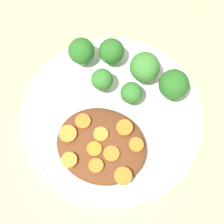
# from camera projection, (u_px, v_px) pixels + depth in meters

# --- Properties ---
(ground_plane) EXTENTS (4.00, 4.00, 0.00)m
(ground_plane) POSITION_uv_depth(u_px,v_px,m) (112.00, 120.00, 0.60)
(ground_plane) COLOR tan
(plate) EXTENTS (0.29, 0.29, 0.02)m
(plate) POSITION_uv_depth(u_px,v_px,m) (112.00, 117.00, 0.59)
(plate) COLOR white
(plate) RESTS_ON ground_plane
(stew_mound) EXTENTS (0.14, 0.12, 0.02)m
(stew_mound) POSITION_uv_depth(u_px,v_px,m) (101.00, 145.00, 0.55)
(stew_mound) COLOR brown
(stew_mound) RESTS_ON plate
(broccoli_floret_0) EXTENTS (0.04, 0.04, 0.05)m
(broccoli_floret_0) POSITION_uv_depth(u_px,v_px,m) (111.00, 52.00, 0.59)
(broccoli_floret_0) COLOR #759E51
(broccoli_floret_0) RESTS_ON plate
(broccoli_floret_1) EXTENTS (0.03, 0.03, 0.05)m
(broccoli_floret_1) POSITION_uv_depth(u_px,v_px,m) (102.00, 80.00, 0.57)
(broccoli_floret_1) COLOR #759E51
(broccoli_floret_1) RESTS_ON plate
(broccoli_floret_2) EXTENTS (0.05, 0.05, 0.06)m
(broccoli_floret_2) POSITION_uv_depth(u_px,v_px,m) (145.00, 68.00, 0.58)
(broccoli_floret_2) COLOR #7FA85B
(broccoli_floret_2) RESTS_ON plate
(broccoli_floret_3) EXTENTS (0.04, 0.04, 0.05)m
(broccoli_floret_3) POSITION_uv_depth(u_px,v_px,m) (82.00, 52.00, 0.59)
(broccoli_floret_3) COLOR #7FA85B
(broccoli_floret_3) RESTS_ON plate
(broccoli_floret_4) EXTENTS (0.05, 0.05, 0.06)m
(broccoli_floret_4) POSITION_uv_depth(u_px,v_px,m) (174.00, 85.00, 0.56)
(broccoli_floret_4) COLOR #7FA85B
(broccoli_floret_4) RESTS_ON plate
(broccoli_floret_5) EXTENTS (0.03, 0.03, 0.05)m
(broccoli_floret_5) POSITION_uv_depth(u_px,v_px,m) (131.00, 93.00, 0.57)
(broccoli_floret_5) COLOR #7FA85B
(broccoli_floret_5) RESTS_ON plate
(carrot_slice_0) EXTENTS (0.02, 0.02, 0.01)m
(carrot_slice_0) POSITION_uv_depth(u_px,v_px,m) (136.00, 145.00, 0.54)
(carrot_slice_0) COLOR orange
(carrot_slice_0) RESTS_ON stew_mound
(carrot_slice_1) EXTENTS (0.02, 0.02, 0.00)m
(carrot_slice_1) POSITION_uv_depth(u_px,v_px,m) (83.00, 121.00, 0.55)
(carrot_slice_1) COLOR orange
(carrot_slice_1) RESTS_ON stew_mound
(carrot_slice_2) EXTENTS (0.02, 0.02, 0.01)m
(carrot_slice_2) POSITION_uv_depth(u_px,v_px,m) (69.00, 160.00, 0.53)
(carrot_slice_2) COLOR orange
(carrot_slice_2) RESTS_ON stew_mound
(carrot_slice_3) EXTENTS (0.02, 0.02, 0.00)m
(carrot_slice_3) POSITION_uv_depth(u_px,v_px,m) (111.00, 154.00, 0.54)
(carrot_slice_3) COLOR orange
(carrot_slice_3) RESTS_ON stew_mound
(carrot_slice_4) EXTENTS (0.02, 0.02, 0.01)m
(carrot_slice_4) POSITION_uv_depth(u_px,v_px,m) (96.00, 166.00, 0.53)
(carrot_slice_4) COLOR orange
(carrot_slice_4) RESTS_ON stew_mound
(carrot_slice_5) EXTENTS (0.02, 0.02, 0.01)m
(carrot_slice_5) POSITION_uv_depth(u_px,v_px,m) (101.00, 134.00, 0.55)
(carrot_slice_5) COLOR orange
(carrot_slice_5) RESTS_ON stew_mound
(carrot_slice_6) EXTENTS (0.02, 0.02, 0.01)m
(carrot_slice_6) POSITION_uv_depth(u_px,v_px,m) (124.00, 128.00, 0.55)
(carrot_slice_6) COLOR orange
(carrot_slice_6) RESTS_ON stew_mound
(carrot_slice_7) EXTENTS (0.03, 0.03, 0.01)m
(carrot_slice_7) POSITION_uv_depth(u_px,v_px,m) (68.00, 134.00, 0.55)
(carrot_slice_7) COLOR orange
(carrot_slice_7) RESTS_ON stew_mound
(carrot_slice_8) EXTENTS (0.03, 0.03, 0.01)m
(carrot_slice_8) POSITION_uv_depth(u_px,v_px,m) (123.00, 176.00, 0.52)
(carrot_slice_8) COLOR orange
(carrot_slice_8) RESTS_ON stew_mound
(carrot_slice_9) EXTENTS (0.02, 0.02, 0.01)m
(carrot_slice_9) POSITION_uv_depth(u_px,v_px,m) (94.00, 149.00, 0.54)
(carrot_slice_9) COLOR orange
(carrot_slice_9) RESTS_ON stew_mound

